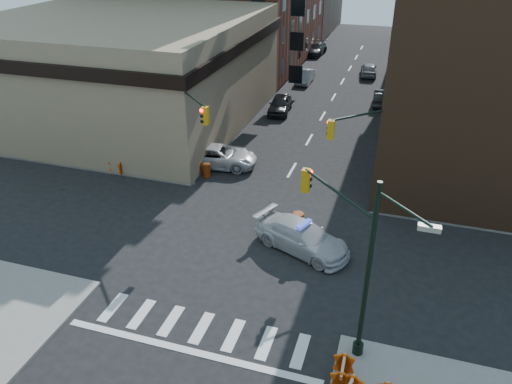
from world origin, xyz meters
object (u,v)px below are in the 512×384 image
Objects in this scene: barrel_road at (298,222)px; barricade_nw_a at (193,168)px; pickup at (218,156)px; barricade_se_a at (342,373)px; parked_car_wfar at (305,77)px; police_car at (302,237)px; pedestrian_b at (151,152)px; parked_car_enear at (382,97)px; barrel_bank at (207,170)px; pedestrian_a at (193,155)px; parked_car_wnear at (280,104)px.

barrel_road is 0.94× the size of barricade_nw_a.
pickup is at bearing 138.24° from barrel_road.
pickup is at bearing 33.44° from barricade_se_a.
pickup reaches higher than parked_car_wfar.
barricade_se_a is (11.76, -17.09, -0.17)m from pickup.
police_car is at bearing -77.71° from parked_car_wfar.
parked_car_enear is at bearing 64.86° from pedestrian_b.
parked_car_enear reaches higher than barrel_road.
police_car is at bearing -29.41° from barricade_nw_a.
barricade_nw_a is (-1.00, -0.10, 0.12)m from barrel_bank.
pickup is 5.00m from pedestrian_b.
barrel_bank is (-7.74, 4.90, -0.09)m from barrel_road.
pedestrian_b is at bearing 171.12° from barrel_bank.
pedestrian_b is (-3.17, -0.38, -0.03)m from pedestrian_a.
parked_car_enear is 3.70× the size of barricade_se_a.
parked_car_enear is at bearing 62.36° from barrel_bank.
police_car is 1.20× the size of parked_car_enear.
pedestrian_b reaches higher than barrel_bank.
parked_car_enear reaches higher than parked_car_wfar.
pedestrian_a reaches higher than parked_car_wnear.
barrel_road is at bearing 81.63° from parked_car_enear.
barrel_bank is at bearing 11.58° from barricade_nw_a.
parked_car_enear is 23.01m from barricade_nw_a.
police_car is 1.94m from barrel_road.
pickup is 4.54× the size of barricade_se_a.
barricade_nw_a is at bearing -174.20° from barrel_bank.
parked_car_wnear is at bearing -90.61° from parked_car_wfar.
parked_car_wfar is 4.46× the size of barrel_bank.
parked_car_wnear is 31.63m from barricade_se_a.
pickup is 5.90× the size of barrel_bank.
pickup is 12.82m from parked_car_wnear.
pickup is 1.32× the size of parked_car_wfar.
pedestrian_b is at bearing 45.10° from barricade_se_a.
pedestrian_a is (-2.97, -13.52, 0.19)m from parked_car_wnear.
barricade_se_a is at bearing -51.96° from barrel_bank.
pedestrian_a is (-1.70, -0.76, 0.19)m from pickup.
parked_car_wfar is 41.49m from barricade_se_a.
parked_car_wfar reaches higher than barricade_nw_a.
pedestrian_a reaches higher than barricade_se_a.
pickup is 4.97× the size of barrel_road.
parked_car_wnear is 1.00× the size of parked_car_enear.
pedestrian_a is at bearing 147.03° from barrel_road.
barrel_bank is (-10.41, -19.88, -0.28)m from parked_car_enear.
pedestrian_a reaches higher than barrel_road.
parked_car_wnear reaches higher than barricade_nw_a.
pedestrian_a reaches higher than barricade_nw_a.
parked_car_wfar is (0.13, 10.33, -0.08)m from parked_car_wnear.
barricade_nw_a is (-11.41, -19.98, -0.16)m from parked_car_enear.
pickup is 1.91m from barrel_bank.
barricade_nw_a is at bearing 77.37° from police_car.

